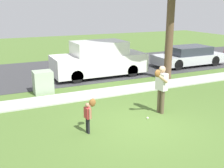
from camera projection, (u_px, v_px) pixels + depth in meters
ground_plane at (101, 95)px, 12.10m from camera, size 48.00×48.00×0.00m
sidewalk_strip at (100, 93)px, 12.18m from camera, size 36.00×1.20×0.06m
road_surface at (68, 70)px, 16.55m from camera, size 36.00×6.80×0.02m
person_adult at (161, 85)px, 9.75m from camera, size 0.68×0.71×1.72m
person_child at (89, 112)px, 8.38m from camera, size 0.43×0.44×1.01m
baseball at (148, 118)px, 9.51m from camera, size 0.07×0.07×0.07m
utility_cabinet at (43, 82)px, 12.21m from camera, size 0.81×0.72×0.98m
parked_van_white at (99, 60)px, 14.99m from camera, size 5.00×1.95×1.88m
parked_sedan_silver at (189, 56)px, 17.68m from camera, size 4.60×1.80×1.23m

